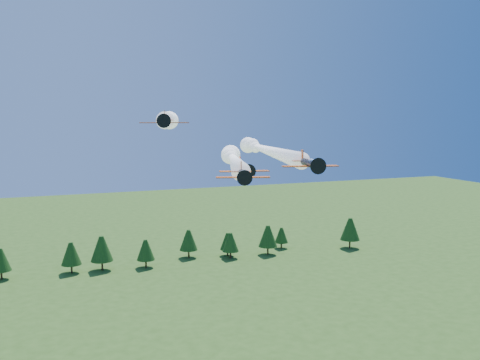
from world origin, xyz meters
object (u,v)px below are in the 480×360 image
object	(u,v)px
plane_slot	(244,169)
plane_right	(265,149)
plane_left	(167,120)
plane_lead	(234,159)

from	to	relation	value
plane_slot	plane_right	bearing A→B (deg)	69.59
plane_slot	plane_left	bearing A→B (deg)	122.49
plane_lead	plane_left	size ratio (longest dim) A/B	1.00
plane_lead	plane_left	distance (m)	16.16
plane_lead	plane_right	world-z (taller)	plane_right
plane_right	plane_slot	distance (m)	23.18
plane_right	plane_slot	bearing A→B (deg)	-109.43
plane_lead	plane_right	size ratio (longest dim) A/B	0.71
plane_left	plane_lead	bearing A→B (deg)	-40.12
plane_lead	plane_left	xyz separation A→B (m)	(-8.50, 12.01, 6.66)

